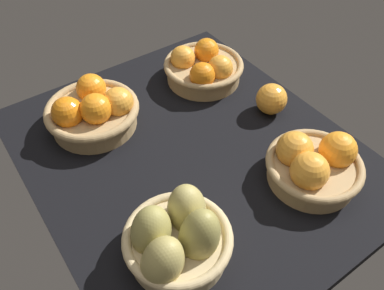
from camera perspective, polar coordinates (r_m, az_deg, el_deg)
name	(u,v)px	position (r cm, az deg, el deg)	size (l,w,h in cm)	color
market_tray	(191,156)	(95.75, -0.15, -1.53)	(84.00, 72.00, 3.00)	black
basket_far_left	(203,68)	(113.35, 1.64, 11.11)	(22.52, 22.52, 10.30)	tan
basket_near_right_pears	(177,239)	(74.28, -2.17, -13.42)	(20.58, 21.35, 14.64)	tan
basket_far_right	(313,164)	(89.88, 17.13, -2.69)	(21.27, 21.27, 10.81)	tan
basket_near_left	(93,111)	(101.22, -14.08, 4.84)	(23.37, 23.37, 11.41)	tan
loose_orange_front_gap	(272,100)	(104.40, 11.53, 6.43)	(8.09, 8.09, 8.09)	#F49E33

